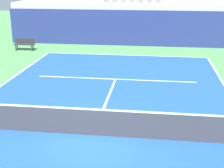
% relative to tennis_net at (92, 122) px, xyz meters
% --- Properties ---
extents(ground_plane, '(80.00, 80.00, 0.00)m').
position_rel_tennis_net_xyz_m(ground_plane, '(0.00, 0.00, -0.51)').
color(ground_plane, '#4C8C4C').
extents(court_surface, '(11.00, 24.00, 0.01)m').
position_rel_tennis_net_xyz_m(court_surface, '(0.00, 0.00, -0.50)').
color(court_surface, '#1E4C99').
rests_on(court_surface, ground_plane).
extents(baseline_far, '(11.00, 0.10, 0.00)m').
position_rel_tennis_net_xyz_m(baseline_far, '(0.00, 11.95, -0.50)').
color(baseline_far, white).
rests_on(baseline_far, court_surface).
extents(service_line_far, '(8.26, 0.10, 0.00)m').
position_rel_tennis_net_xyz_m(service_line_far, '(0.00, 6.40, -0.50)').
color(service_line_far, white).
rests_on(service_line_far, court_surface).
extents(centre_service_line, '(0.10, 6.40, 0.00)m').
position_rel_tennis_net_xyz_m(centre_service_line, '(0.00, 3.20, -0.50)').
color(centre_service_line, white).
rests_on(centre_service_line, court_surface).
extents(back_wall, '(19.02, 0.30, 2.70)m').
position_rel_tennis_net_xyz_m(back_wall, '(0.00, 15.33, 0.84)').
color(back_wall, navy).
rests_on(back_wall, ground_plane).
extents(stands_tier_lower, '(19.02, 2.40, 3.15)m').
position_rel_tennis_net_xyz_m(stands_tier_lower, '(0.00, 16.68, 1.07)').
color(stands_tier_lower, '#9E9E99').
rests_on(stands_tier_lower, ground_plane).
extents(stands_tier_upper, '(19.02, 2.40, 3.87)m').
position_rel_tennis_net_xyz_m(stands_tier_upper, '(0.00, 19.08, 1.43)').
color(stands_tier_upper, '#9E9E99').
rests_on(stands_tier_upper, ground_plane).
extents(seating_row_lower, '(4.56, 0.44, 0.44)m').
position_rel_tennis_net_xyz_m(seating_row_lower, '(0.00, 16.77, 2.77)').
color(seating_row_lower, slate).
rests_on(seating_row_lower, stands_tier_lower).
extents(tennis_net, '(11.08, 0.08, 1.07)m').
position_rel_tennis_net_xyz_m(tennis_net, '(0.00, 0.00, 0.00)').
color(tennis_net, black).
rests_on(tennis_net, court_surface).
extents(player_bench, '(1.50, 0.40, 0.85)m').
position_rel_tennis_net_xyz_m(player_bench, '(-7.41, 12.53, -0.00)').
color(player_bench, '#232328').
rests_on(player_bench, ground_plane).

